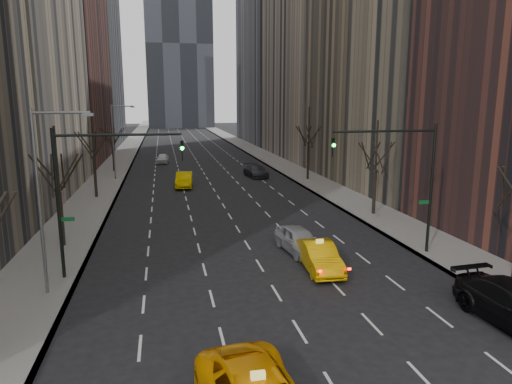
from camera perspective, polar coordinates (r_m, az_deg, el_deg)
sidewalk_left at (r=83.68m, az=-16.30°, el=4.31°), size 4.50×320.00×0.15m
sidewalk_right at (r=85.22m, az=0.40°, el=4.87°), size 4.50×320.00×0.15m
bld_left_far at (r=81.49m, az=-24.29°, el=19.11°), size 14.00×28.00×44.00m
bld_left_deep at (r=111.97m, az=-21.14°, el=21.05°), size 14.00×30.00×60.00m
bld_right_far at (r=82.89m, az=8.11°, el=21.90°), size 14.00×28.00×50.00m
bld_right_deep at (r=112.86m, az=2.52°, el=21.15°), size 14.00×30.00×58.00m
tree_lw_b at (r=32.09m, az=-23.39°, el=-0.00°), size 3.36×3.50×7.82m
tree_lw_c at (r=47.65m, az=-19.61°, el=4.03°), size 3.36×3.50×8.74m
tree_lw_d at (r=65.47m, az=-17.47°, el=5.52°), size 3.36×3.50×7.36m
tree_rw_b at (r=39.35m, az=14.69°, el=2.46°), size 3.36×3.50×7.82m
tree_rw_c at (r=55.89m, az=6.56°, el=5.56°), size 3.36×3.50×8.74m
traffic_mast_left at (r=25.46m, az=-19.99°, el=1.59°), size 6.69×0.39×8.00m
traffic_mast_right at (r=29.01m, az=18.39°, el=2.80°), size 6.69×0.39×8.00m
streetlight_near at (r=23.83m, az=-24.81°, el=0.94°), size 2.83×0.22×9.00m
streetlight_far at (r=58.26m, az=-17.11°, el=6.93°), size 2.83×0.22×9.00m
taxi_sedan at (r=26.44m, az=7.92°, el=-7.99°), size 1.96×4.93×1.60m
silver_sedan_ahead at (r=29.33m, az=5.38°, el=-5.96°), size 2.49×4.96×1.62m
far_taxi at (r=52.01m, az=-8.97°, el=1.53°), size 2.21×5.22×1.68m
far_suv_grey at (r=58.58m, az=-0.04°, el=2.68°), size 2.74×5.54×1.55m
far_car_white at (r=73.19m, az=-11.57°, el=4.14°), size 2.16×4.55×1.50m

